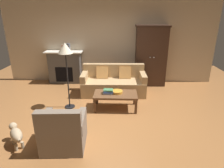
{
  "coord_description": "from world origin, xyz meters",
  "views": [
    {
      "loc": [
        0.34,
        -4.27,
        2.39
      ],
      "look_at": [
        0.16,
        0.67,
        0.55
      ],
      "focal_mm": 31.35,
      "sensor_mm": 36.0,
      "label": 1
    }
  ],
  "objects_px": {
    "dog": "(16,134)",
    "mantel_vase_slate": "(68,47)",
    "couch": "(114,83)",
    "armchair_near_left": "(64,132)",
    "armoire": "(151,56)",
    "mantel_vase_terracotta": "(63,48)",
    "coffee_table": "(115,96)",
    "floor_lamp": "(65,52)",
    "fruit_bowl": "(117,92)",
    "fireplace": "(65,67)",
    "book_stack": "(108,92)"
  },
  "relations": [
    {
      "from": "dog",
      "to": "mantel_vase_slate",
      "type": "bearing_deg",
      "value": 86.92
    },
    {
      "from": "couch",
      "to": "armchair_near_left",
      "type": "xyz_separation_m",
      "value": [
        -0.84,
        -2.63,
        -0.0
      ]
    },
    {
      "from": "armoire",
      "to": "mantel_vase_terracotta",
      "type": "distance_m",
      "value": 2.96
    },
    {
      "from": "coffee_table",
      "to": "mantel_vase_slate",
      "type": "xyz_separation_m",
      "value": [
        -1.63,
        1.96,
        0.89
      ]
    },
    {
      "from": "coffee_table",
      "to": "mantel_vase_terracotta",
      "type": "xyz_separation_m",
      "value": [
        -1.81,
        1.96,
        0.86
      ]
    },
    {
      "from": "armchair_near_left",
      "to": "floor_lamp",
      "type": "distance_m",
      "value": 2.01
    },
    {
      "from": "mantel_vase_slate",
      "to": "dog",
      "type": "height_order",
      "value": "mantel_vase_slate"
    },
    {
      "from": "mantel_vase_slate",
      "to": "dog",
      "type": "distance_m",
      "value": 3.68
    },
    {
      "from": "fruit_bowl",
      "to": "mantel_vase_slate",
      "type": "relative_size",
      "value": 1.07
    },
    {
      "from": "fireplace",
      "to": "dog",
      "type": "bearing_deg",
      "value": -90.17
    },
    {
      "from": "floor_lamp",
      "to": "fruit_bowl",
      "type": "bearing_deg",
      "value": 0.75
    },
    {
      "from": "fireplace",
      "to": "mantel_vase_terracotta",
      "type": "distance_m",
      "value": 0.66
    },
    {
      "from": "couch",
      "to": "floor_lamp",
      "type": "xyz_separation_m",
      "value": [
        -1.13,
        -1.01,
        1.15
      ]
    },
    {
      "from": "mantel_vase_slate",
      "to": "armchair_near_left",
      "type": "height_order",
      "value": "mantel_vase_slate"
    },
    {
      "from": "fruit_bowl",
      "to": "book_stack",
      "type": "xyz_separation_m",
      "value": [
        -0.23,
        -0.06,
        0.03
      ]
    },
    {
      "from": "armchair_near_left",
      "to": "couch",
      "type": "bearing_deg",
      "value": 72.24
    },
    {
      "from": "coffee_table",
      "to": "floor_lamp",
      "type": "height_order",
      "value": "floor_lamp"
    },
    {
      "from": "fireplace",
      "to": "floor_lamp",
      "type": "relative_size",
      "value": 0.74
    },
    {
      "from": "fireplace",
      "to": "floor_lamp",
      "type": "distance_m",
      "value": 2.23
    },
    {
      "from": "book_stack",
      "to": "fireplace",
      "type": "bearing_deg",
      "value": 129.28
    },
    {
      "from": "fireplace",
      "to": "fruit_bowl",
      "type": "height_order",
      "value": "fireplace"
    },
    {
      "from": "couch",
      "to": "fruit_bowl",
      "type": "bearing_deg",
      "value": -83.11
    },
    {
      "from": "armoire",
      "to": "couch",
      "type": "xyz_separation_m",
      "value": [
        -1.22,
        -0.85,
        -0.68
      ]
    },
    {
      "from": "floor_lamp",
      "to": "dog",
      "type": "xyz_separation_m",
      "value": [
        -0.61,
        -1.61,
        -1.23
      ]
    },
    {
      "from": "couch",
      "to": "armchair_near_left",
      "type": "relative_size",
      "value": 2.21
    },
    {
      "from": "armoire",
      "to": "couch",
      "type": "relative_size",
      "value": 1.03
    },
    {
      "from": "floor_lamp",
      "to": "dog",
      "type": "distance_m",
      "value": 2.11
    },
    {
      "from": "coffee_table",
      "to": "armchair_near_left",
      "type": "bearing_deg",
      "value": -120.19
    },
    {
      "from": "couch",
      "to": "mantel_vase_terracotta",
      "type": "bearing_deg",
      "value": 152.22
    },
    {
      "from": "fruit_bowl",
      "to": "fireplace",
      "type": "bearing_deg",
      "value": 133.87
    },
    {
      "from": "fireplace",
      "to": "couch",
      "type": "xyz_separation_m",
      "value": [
        1.73,
        -0.93,
        -0.25
      ]
    },
    {
      "from": "book_stack",
      "to": "dog",
      "type": "distance_m",
      "value": 2.28
    },
    {
      "from": "fireplace",
      "to": "armoire",
      "type": "relative_size",
      "value": 0.63
    },
    {
      "from": "couch",
      "to": "fireplace",
      "type": "bearing_deg",
      "value": 151.76
    },
    {
      "from": "book_stack",
      "to": "mantel_vase_terracotta",
      "type": "relative_size",
      "value": 1.28
    },
    {
      "from": "fireplace",
      "to": "mantel_vase_slate",
      "type": "relative_size",
      "value": 4.73
    },
    {
      "from": "fireplace",
      "to": "dog",
      "type": "xyz_separation_m",
      "value": [
        -0.01,
        -3.55,
        -0.32
      ]
    },
    {
      "from": "mantel_vase_terracotta",
      "to": "dog",
      "type": "distance_m",
      "value": 3.67
    },
    {
      "from": "fireplace",
      "to": "floor_lamp",
      "type": "xyz_separation_m",
      "value": [
        0.6,
        -1.94,
        0.9
      ]
    },
    {
      "from": "couch",
      "to": "dog",
      "type": "xyz_separation_m",
      "value": [
        -1.74,
        -2.62,
        -0.07
      ]
    },
    {
      "from": "armoire",
      "to": "floor_lamp",
      "type": "height_order",
      "value": "armoire"
    },
    {
      "from": "coffee_table",
      "to": "armchair_near_left",
      "type": "xyz_separation_m",
      "value": [
        -0.92,
        -1.58,
        -0.05
      ]
    },
    {
      "from": "mantel_vase_terracotta",
      "to": "dog",
      "type": "relative_size",
      "value": 0.43
    },
    {
      "from": "coffee_table",
      "to": "dog",
      "type": "height_order",
      "value": "coffee_table"
    },
    {
      "from": "fruit_bowl",
      "to": "armchair_near_left",
      "type": "relative_size",
      "value": 0.32
    },
    {
      "from": "mantel_vase_terracotta",
      "to": "mantel_vase_slate",
      "type": "height_order",
      "value": "mantel_vase_slate"
    },
    {
      "from": "fruit_bowl",
      "to": "armoire",
      "type": "bearing_deg",
      "value": 59.35
    },
    {
      "from": "armchair_near_left",
      "to": "fruit_bowl",
      "type": "bearing_deg",
      "value": 59.46
    },
    {
      "from": "coffee_table",
      "to": "armoire",
      "type": "bearing_deg",
      "value": 59.06
    },
    {
      "from": "book_stack",
      "to": "armchair_near_left",
      "type": "distance_m",
      "value": 1.74
    }
  ]
}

